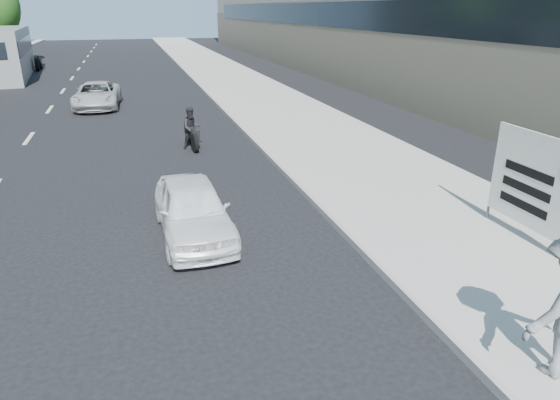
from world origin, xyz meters
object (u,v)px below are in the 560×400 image
object	(u,v)px
white_sedan_far	(97,95)
bus	(7,53)
white_sedan_near	(193,209)
protest_banner	(548,187)
motorcycle	(192,130)

from	to	relation	value
white_sedan_far	bus	bearing A→B (deg)	118.02
white_sedan_near	white_sedan_far	world-z (taller)	white_sedan_far
white_sedan_near	white_sedan_far	bearing A→B (deg)	97.57
white_sedan_near	white_sedan_far	size ratio (longest dim) A/B	0.81
white_sedan_near	white_sedan_far	xyz separation A→B (m)	(-2.62, 16.17, 0.00)
bus	white_sedan_near	bearing A→B (deg)	-78.52
protest_banner	white_sedan_far	distance (m)	21.00
motorcycle	white_sedan_far	bearing A→B (deg)	104.22
protest_banner	white_sedan_far	bearing A→B (deg)	115.48
bus	motorcycle	bearing A→B (deg)	-71.74
bus	protest_banner	bearing A→B (deg)	-70.07
white_sedan_far	motorcycle	distance (m)	9.57
protest_banner	motorcycle	size ratio (longest dim) A/B	1.49
white_sedan_far	bus	xyz separation A→B (m)	(-6.42, 13.93, 1.02)
motorcycle	protest_banner	bearing A→B (deg)	-68.47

